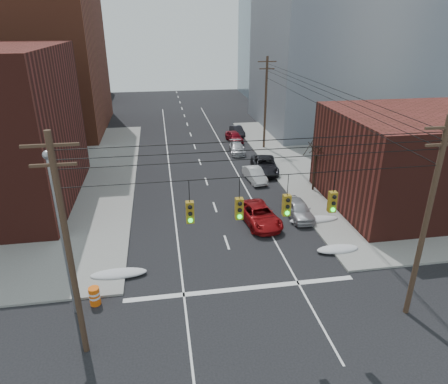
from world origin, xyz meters
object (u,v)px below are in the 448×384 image
object	(u,v)px
parked_car_b	(255,175)
parked_car_d	(237,148)
parked_car_c	(265,165)
red_pickup	(259,215)
lot_car_a	(37,204)
lot_car_d	(22,186)
lot_car_b	(43,176)
parked_car_f	(237,131)
parked_car_e	(234,137)
parked_car_a	(298,209)
construction_barrel	(95,296)

from	to	relation	value
parked_car_b	parked_car_d	world-z (taller)	parked_car_b
parked_car_c	parked_car_b	bearing A→B (deg)	-116.80
red_pickup	lot_car_a	size ratio (longest dim) A/B	1.32
parked_car_b	parked_car_d	distance (m)	9.23
lot_car_d	red_pickup	bearing A→B (deg)	-126.05
parked_car_c	lot_car_b	xyz separation A→B (m)	(-22.13, 0.12, 0.14)
parked_car_f	lot_car_b	size ratio (longest dim) A/B	0.69
parked_car_b	lot_car_b	size ratio (longest dim) A/B	0.74
parked_car_e	parked_car_b	bearing A→B (deg)	-100.13
parked_car_a	parked_car_f	world-z (taller)	parked_car_a
lot_car_b	construction_barrel	bearing A→B (deg)	-165.90
lot_car_a	lot_car_b	bearing A→B (deg)	11.12
parked_car_b	parked_car_e	xyz separation A→B (m)	(0.58, 14.11, 0.02)
parked_car_c	lot_car_b	size ratio (longest dim) A/B	1.01
parked_car_c	lot_car_b	world-z (taller)	lot_car_b
red_pickup	lot_car_a	bearing A→B (deg)	157.24
lot_car_d	construction_barrel	xyz separation A→B (m)	(8.47, -16.86, -0.34)
lot_car_b	parked_car_f	bearing A→B (deg)	-62.56
parked_car_c	parked_car_e	world-z (taller)	parked_car_c
parked_car_f	lot_car_d	xyz separation A→B (m)	(-23.37, -17.30, 0.28)
red_pickup	lot_car_d	bearing A→B (deg)	148.47
lot_car_a	lot_car_d	xyz separation A→B (m)	(-2.25, 4.06, 0.10)
parked_car_a	parked_car_e	world-z (taller)	parked_car_a
parked_car_a	lot_car_a	size ratio (longest dim) A/B	1.09
parked_car_a	lot_car_b	size ratio (longest dim) A/B	0.78
parked_car_d	lot_car_d	distance (m)	23.66
red_pickup	construction_barrel	bearing A→B (deg)	-152.90
lot_car_d	construction_barrel	bearing A→B (deg)	-165.51
lot_car_b	construction_barrel	world-z (taller)	lot_car_b
parked_car_a	parked_car_f	size ratio (longest dim) A/B	1.13
parked_car_a	parked_car_c	xyz separation A→B (m)	(0.00, 10.65, 0.04)
parked_car_a	parked_car_f	distance (m)	25.60
parked_car_a	parked_car_e	distance (m)	22.45
red_pickup	parked_car_e	xyz separation A→B (m)	(2.35, 22.98, -0.04)
parked_car_c	lot_car_a	world-z (taller)	parked_car_c
parked_car_b	parked_car_c	world-z (taller)	parked_car_c
parked_car_d	lot_car_a	world-z (taller)	lot_car_a
parked_car_d	parked_car_e	distance (m)	4.92
parked_car_a	parked_car_d	bearing A→B (deg)	92.90
parked_car_e	parked_car_f	distance (m)	3.33
parked_car_e	lot_car_d	world-z (taller)	lot_car_d
parked_car_e	lot_car_b	bearing A→B (deg)	-158.84
parked_car_b	lot_car_a	xyz separation A→B (m)	(-19.52, -4.09, 0.13)
parked_car_d	construction_barrel	world-z (taller)	parked_car_d
parked_car_a	lot_car_d	world-z (taller)	lot_car_d
red_pickup	parked_car_e	bearing A→B (deg)	76.49
red_pickup	lot_car_b	size ratio (longest dim) A/B	0.95
parked_car_b	lot_car_a	world-z (taller)	lot_car_a
lot_car_a	parked_car_a	bearing A→B (deg)	-98.97
red_pickup	construction_barrel	world-z (taller)	red_pickup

